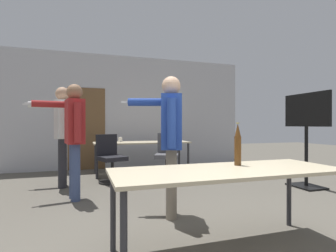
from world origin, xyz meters
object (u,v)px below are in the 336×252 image
at_px(beer_bottle, 238,145).
at_px(tv_screen, 306,130).
at_px(person_right_polo, 170,132).
at_px(office_chair_side_rolled, 111,160).
at_px(person_far_watching, 62,127).
at_px(drink_cup, 120,139).
at_px(person_center_tall, 74,130).
at_px(office_chair_mid_tucked, 167,157).

bearing_deg(beer_bottle, tv_screen, 32.28).
relative_size(person_right_polo, office_chair_side_rolled, 1.84).
bearing_deg(person_far_watching, beer_bottle, -150.30).
xyz_separation_m(person_right_polo, beer_bottle, (0.41, -0.84, -0.11)).
bearing_deg(drink_cup, person_center_tall, -116.18).
xyz_separation_m(beer_bottle, drink_cup, (-0.60, 3.89, -0.14)).
relative_size(person_center_tall, beer_bottle, 4.21).
distance_m(tv_screen, beer_bottle, 2.84).
height_order(person_right_polo, drink_cup, person_right_polo).
distance_m(tv_screen, person_right_polo, 2.88).
distance_m(person_right_polo, beer_bottle, 0.94).
bearing_deg(tv_screen, person_center_tall, -96.51).
height_order(person_far_watching, beer_bottle, person_far_watching).
bearing_deg(beer_bottle, office_chair_mid_tucked, 85.47).
distance_m(person_center_tall, beer_bottle, 2.51).
bearing_deg(office_chair_mid_tucked, person_center_tall, 52.42).
xyz_separation_m(person_center_tall, office_chair_mid_tucked, (1.79, 1.01, -0.60)).
distance_m(tv_screen, person_center_tall, 3.97).
bearing_deg(office_chair_side_rolled, beer_bottle, 86.53).
xyz_separation_m(office_chair_mid_tucked, beer_bottle, (-0.24, -2.98, 0.48)).
height_order(person_center_tall, person_far_watching, person_far_watching).
bearing_deg(office_chair_mid_tucked, office_chair_side_rolled, 19.68).
distance_m(person_center_tall, office_chair_side_rolled, 1.40).
relative_size(office_chair_mid_tucked, drink_cup, 8.62).
distance_m(person_far_watching, office_chair_side_rolled, 1.11).
xyz_separation_m(person_right_polo, office_chair_side_rolled, (-0.50, 2.20, -0.60)).
height_order(tv_screen, drink_cup, tv_screen).
distance_m(office_chair_side_rolled, beer_bottle, 3.21).
distance_m(office_chair_mid_tucked, office_chair_side_rolled, 1.14).
bearing_deg(office_chair_side_rolled, drink_cup, -129.60).
distance_m(person_far_watching, office_chair_mid_tucked, 2.12).
xyz_separation_m(tv_screen, person_far_watching, (-4.18, 1.38, 0.05)).
xyz_separation_m(person_right_polo, office_chair_mid_tucked, (0.64, 2.13, -0.59)).
bearing_deg(office_chair_mid_tucked, person_far_watching, 25.20).
relative_size(person_far_watching, office_chair_mid_tucked, 1.91).
bearing_deg(office_chair_side_rolled, person_center_tall, 38.98).
bearing_deg(person_right_polo, office_chair_side_rolled, 30.43).
bearing_deg(beer_bottle, person_far_watching, 121.70).
xyz_separation_m(person_center_tall, drink_cup, (0.95, 1.93, -0.26)).
height_order(person_center_tall, person_right_polo, person_center_tall).
height_order(office_chair_mid_tucked, office_chair_side_rolled, office_chair_mid_tucked).
bearing_deg(office_chair_mid_tucked, drink_cup, -24.57).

